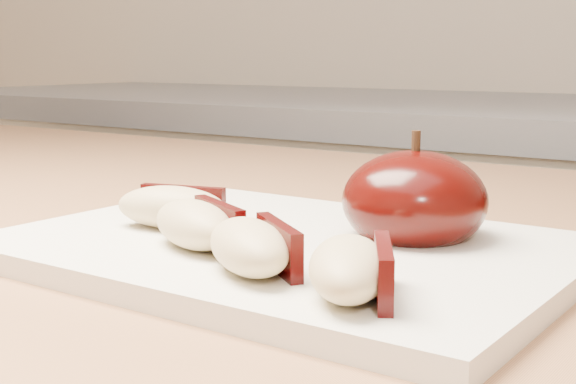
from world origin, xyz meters
The scene contains 6 objects.
cutting_board centered at (0.06, 0.39, 0.91)m, with size 0.29×0.21×0.01m, color silver.
apple_half centered at (0.11, 0.43, 0.93)m, with size 0.10×0.10×0.06m.
apple_wedge_a centered at (-0.01, 0.38, 0.92)m, with size 0.07×0.05×0.02m.
apple_wedge_b centered at (0.03, 0.35, 0.92)m, with size 0.07×0.06×0.02m.
apple_wedge_c centered at (0.08, 0.33, 0.92)m, with size 0.07×0.06×0.02m.
apple_wedge_d centered at (0.14, 0.32, 0.92)m, with size 0.06×0.07×0.02m.
Camera 1 is at (0.29, 0.06, 1.01)m, focal length 50.00 mm.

